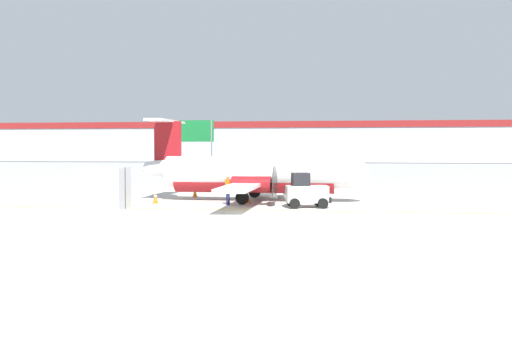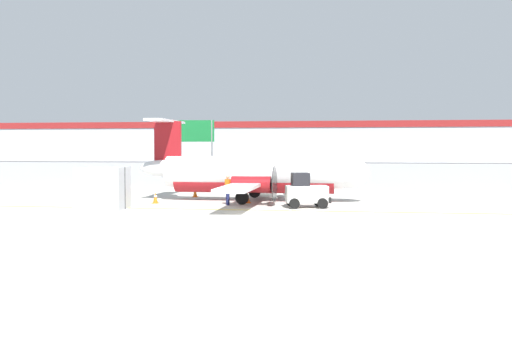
# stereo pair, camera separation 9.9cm
# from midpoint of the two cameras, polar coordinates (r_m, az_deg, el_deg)

# --- Properties ---
(ground_plane) EXTENTS (140.00, 140.00, 0.01)m
(ground_plane) POSITION_cam_midpoint_polar(r_m,az_deg,el_deg) (29.40, 0.27, -3.99)
(ground_plane) COLOR #BCB7AD
(perimeter_fence) EXTENTS (98.00, 0.10, 2.10)m
(perimeter_fence) POSITION_cam_midpoint_polar(r_m,az_deg,el_deg) (45.17, 2.98, -0.36)
(perimeter_fence) COLOR gray
(perimeter_fence) RESTS_ON ground
(parking_lot_strip) EXTENTS (98.00, 17.00, 0.12)m
(parking_lot_strip) POSITION_cam_midpoint_polar(r_m,az_deg,el_deg) (56.68, 3.98, -0.88)
(parking_lot_strip) COLOR #38383A
(parking_lot_strip) RESTS_ON ground
(background_building) EXTENTS (91.00, 8.10, 6.50)m
(background_building) POSITION_cam_midpoint_polar(r_m,az_deg,el_deg) (75.04, 4.97, 2.35)
(background_building) COLOR #A8B2BC
(background_building) RESTS_ON ground
(commuter_airplane) EXTENTS (14.07, 16.03, 4.92)m
(commuter_airplane) POSITION_cam_midpoint_polar(r_m,az_deg,el_deg) (34.30, 0.10, -0.40)
(commuter_airplane) COLOR white
(commuter_airplane) RESTS_ON ground
(baggage_tug) EXTENTS (2.51, 1.80, 1.88)m
(baggage_tug) POSITION_cam_midpoint_polar(r_m,az_deg,el_deg) (30.69, 4.93, -2.13)
(baggage_tug) COLOR silver
(baggage_tug) RESTS_ON ground
(ground_crew_worker) EXTENTS (0.45, 0.53, 1.70)m
(ground_crew_worker) POSITION_cam_midpoint_polar(r_m,az_deg,el_deg) (32.04, -2.92, -1.76)
(ground_crew_worker) COLOR #191E4C
(ground_crew_worker) RESTS_ON ground
(cargo_container) EXTENTS (2.48, 2.10, 2.20)m
(cargo_container) POSITION_cam_midpoint_polar(r_m,az_deg,el_deg) (30.92, -15.16, -1.72)
(cargo_container) COLOR #B7BCC1
(cargo_container) RESTS_ON ground
(traffic_cone_near_left) EXTENTS (0.36, 0.36, 0.64)m
(traffic_cone_near_left) POSITION_cam_midpoint_polar(r_m,az_deg,el_deg) (37.29, -6.20, -2.18)
(traffic_cone_near_left) COLOR orange
(traffic_cone_near_left) RESTS_ON ground
(traffic_cone_near_right) EXTENTS (0.36, 0.36, 0.64)m
(traffic_cone_near_right) POSITION_cam_midpoint_polar(r_m,az_deg,el_deg) (33.11, -0.91, -2.74)
(traffic_cone_near_right) COLOR orange
(traffic_cone_near_right) RESTS_ON ground
(traffic_cone_far_left) EXTENTS (0.36, 0.36, 0.64)m
(traffic_cone_far_left) POSITION_cam_midpoint_polar(r_m,az_deg,el_deg) (33.44, -10.10, -2.72)
(traffic_cone_far_left) COLOR orange
(traffic_cone_far_left) RESTS_ON ground
(traffic_cone_far_right) EXTENTS (0.36, 0.36, 0.64)m
(traffic_cone_far_right) POSITION_cam_midpoint_polar(r_m,az_deg,el_deg) (34.84, 6.08, -2.50)
(traffic_cone_far_right) COLOR orange
(traffic_cone_far_right) RESTS_ON ground
(parked_car_0) EXTENTS (4.35, 2.35, 1.58)m
(parked_car_0) POSITION_cam_midpoint_polar(r_m,az_deg,el_deg) (65.06, -7.54, 0.26)
(parked_car_0) COLOR silver
(parked_car_0) RESTS_ON parking_lot_strip
(parked_car_1) EXTENTS (4.29, 2.19, 1.58)m
(parked_car_1) POSITION_cam_midpoint_polar(r_m,az_deg,el_deg) (61.38, 0.85, 0.15)
(parked_car_1) COLOR navy
(parked_car_1) RESTS_ON parking_lot_strip
(parked_car_2) EXTENTS (4.30, 2.21, 1.58)m
(parked_car_2) POSITION_cam_midpoint_polar(r_m,az_deg,el_deg) (58.84, 7.52, 0.04)
(parked_car_2) COLOR #19662D
(parked_car_2) RESTS_ON parking_lot_strip
(parked_car_3) EXTENTS (4.37, 2.37, 1.58)m
(parked_car_3) POSITION_cam_midpoint_polar(r_m,az_deg,el_deg) (51.35, 17.84, -0.39)
(parked_car_3) COLOR slate
(parked_car_3) RESTS_ON parking_lot_strip
(highway_sign) EXTENTS (3.60, 0.14, 5.50)m
(highway_sign) POSITION_cam_midpoint_polar(r_m,az_deg,el_deg) (47.98, -6.41, 3.40)
(highway_sign) COLOR slate
(highway_sign) RESTS_ON ground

